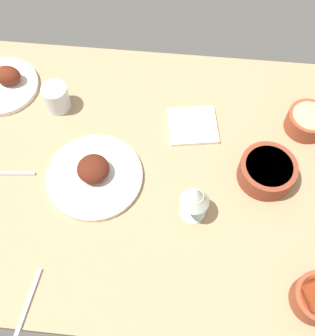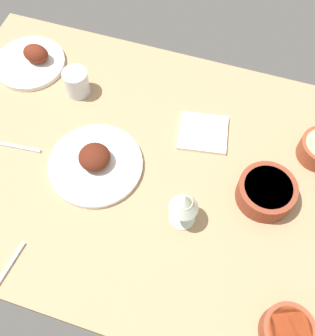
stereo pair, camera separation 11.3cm
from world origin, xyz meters
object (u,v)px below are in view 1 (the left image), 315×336
(plate_center_main, at_px, (3,83))
(bowl_potatoes, at_px, (307,121))
(water_tumbler, at_px, (57,98))
(folded_napkin, at_px, (193,126))
(bowl_cream, at_px, (267,171))
(plate_near_viewer, at_px, (94,174))
(fork_loose, at_px, (2,173))
(wine_glass, at_px, (195,197))
(spoon_loose, at_px, (29,302))

(plate_center_main, relative_size, bowl_potatoes, 1.89)
(water_tumbler, distance_m, folded_napkin, 0.42)
(bowl_potatoes, distance_m, bowl_cream, 0.22)
(plate_near_viewer, distance_m, fork_loose, 0.26)
(bowl_potatoes, distance_m, wine_glass, 0.45)
(bowl_cream, bearing_deg, folded_napkin, 144.66)
(bowl_potatoes, xyz_separation_m, water_tumbler, (-0.75, 0.01, 0.01))
(plate_near_viewer, distance_m, spoon_loose, 0.37)
(water_tumbler, height_order, spoon_loose, water_tumbler)
(bowl_cream, distance_m, spoon_loose, 0.70)
(plate_near_viewer, height_order, water_tumbler, water_tumbler)
(fork_loose, bearing_deg, spoon_loose, -69.87)
(folded_napkin, bearing_deg, plate_center_main, 171.24)
(plate_center_main, height_order, bowl_cream, plate_center_main)
(spoon_loose, bearing_deg, fork_loose, 32.55)
(bowl_potatoes, bearing_deg, wine_glass, -135.94)
(plate_near_viewer, relative_size, spoon_loose, 1.65)
(plate_center_main, distance_m, water_tumbler, 0.20)
(wine_glass, bearing_deg, water_tumbler, 144.07)
(plate_near_viewer, bearing_deg, folded_napkin, 36.89)
(bowl_potatoes, bearing_deg, plate_center_main, 176.23)
(wine_glass, xyz_separation_m, fork_loose, (-0.54, 0.06, -0.10))
(plate_center_main, bearing_deg, bowl_potatoes, -3.77)
(bowl_potatoes, xyz_separation_m, spoon_loose, (-0.70, -0.58, -0.03))
(bowl_potatoes, bearing_deg, spoon_loose, -140.25)
(plate_near_viewer, relative_size, bowl_cream, 1.72)
(plate_near_viewer, xyz_separation_m, bowl_potatoes, (0.60, 0.23, 0.02))
(fork_loose, bearing_deg, bowl_cream, -0.41)
(plate_near_viewer, bearing_deg, wine_glass, -15.72)
(folded_napkin, relative_size, spoon_loose, 0.88)
(spoon_loose, bearing_deg, plate_near_viewer, -9.15)
(folded_napkin, height_order, fork_loose, folded_napkin)
(wine_glass, distance_m, spoon_loose, 0.48)
(spoon_loose, bearing_deg, bowl_potatoes, -43.28)
(folded_napkin, distance_m, spoon_loose, 0.66)
(plate_center_main, relative_size, folded_napkin, 1.61)
(water_tumbler, relative_size, spoon_loose, 0.52)
(water_tumbler, distance_m, fork_loose, 0.28)
(fork_loose, bearing_deg, folded_napkin, 16.70)
(bowl_cream, bearing_deg, water_tumbler, 163.51)
(plate_near_viewer, xyz_separation_m, bowl_cream, (0.47, 0.05, 0.02))
(bowl_cream, relative_size, wine_glass, 1.11)
(spoon_loose, bearing_deg, water_tumbler, 12.01)
(bowl_potatoes, xyz_separation_m, folded_napkin, (-0.33, -0.03, -0.03))
(folded_napkin, bearing_deg, water_tumbler, 174.98)
(bowl_potatoes, distance_m, fork_loose, 0.89)
(water_tumbler, bearing_deg, wine_glass, -35.93)
(plate_near_viewer, distance_m, wine_glass, 0.30)
(bowl_potatoes, bearing_deg, plate_near_viewer, -158.98)
(plate_center_main, xyz_separation_m, plate_near_viewer, (0.34, -0.29, 0.00))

